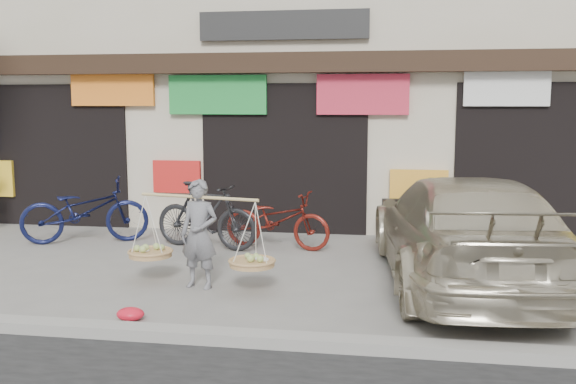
% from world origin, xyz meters
% --- Properties ---
extents(ground, '(70.00, 70.00, 0.00)m').
position_xyz_m(ground, '(0.00, 0.00, 0.00)').
color(ground, gray).
rests_on(ground, ground).
extents(kerb, '(70.00, 0.25, 0.12)m').
position_xyz_m(kerb, '(0.00, -2.00, 0.06)').
color(kerb, gray).
rests_on(kerb, ground).
extents(shophouse_block, '(14.00, 6.32, 7.00)m').
position_xyz_m(shophouse_block, '(-0.00, 6.42, 3.45)').
color(shophouse_block, beige).
rests_on(shophouse_block, ground).
extents(street_vendor, '(1.99, 0.85, 1.40)m').
position_xyz_m(street_vendor, '(-0.49, -0.18, 0.63)').
color(street_vendor, slate).
rests_on(street_vendor, ground).
extents(bike_0, '(2.23, 1.43, 1.10)m').
position_xyz_m(bike_0, '(-3.19, 2.10, 0.55)').
color(bike_0, '#0F1337').
rests_on(bike_0, ground).
extents(bike_1, '(1.88, 0.93, 1.09)m').
position_xyz_m(bike_1, '(-1.04, 2.00, 0.54)').
color(bike_1, black).
rests_on(bike_1, ground).
extents(bike_2, '(1.87, 0.95, 0.94)m').
position_xyz_m(bike_2, '(0.10, 2.20, 0.47)').
color(bike_2, maroon).
rests_on(bike_2, ground).
extents(suv, '(2.48, 5.11, 1.43)m').
position_xyz_m(suv, '(2.85, 0.50, 0.72)').
color(suv, beige).
rests_on(suv, ground).
extents(red_bag, '(0.31, 0.25, 0.14)m').
position_xyz_m(red_bag, '(-0.87, -1.52, 0.07)').
color(red_bag, red).
rests_on(red_bag, ground).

